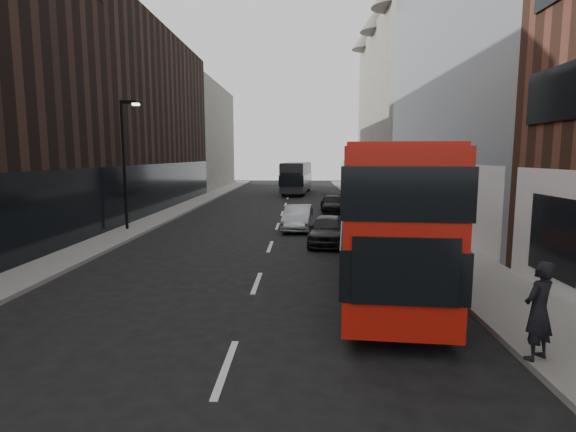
# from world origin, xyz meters

# --- Properties ---
(ground) EXTENTS (140.00, 140.00, 0.00)m
(ground) POSITION_xyz_m (0.00, 0.00, 0.00)
(ground) COLOR black
(ground) RESTS_ON ground
(sidewalk_right) EXTENTS (3.00, 80.00, 0.15)m
(sidewalk_right) POSITION_xyz_m (7.50, 25.00, 0.07)
(sidewalk_right) COLOR slate
(sidewalk_right) RESTS_ON ground
(sidewalk_left) EXTENTS (2.00, 80.00, 0.15)m
(sidewalk_left) POSITION_xyz_m (-8.00, 25.00, 0.07)
(sidewalk_left) COLOR slate
(sidewalk_left) RESTS_ON ground
(building_modern_block) EXTENTS (5.03, 22.00, 20.00)m
(building_modern_block) POSITION_xyz_m (11.47, 21.00, 9.90)
(building_modern_block) COLOR #9DA3A8
(building_modern_block) RESTS_ON ground
(building_victorian) EXTENTS (6.50, 24.00, 21.00)m
(building_victorian) POSITION_xyz_m (11.38, 44.00, 9.66)
(building_victorian) COLOR slate
(building_victorian) RESTS_ON ground
(building_left_mid) EXTENTS (5.00, 24.00, 14.00)m
(building_left_mid) POSITION_xyz_m (-11.50, 30.00, 7.00)
(building_left_mid) COLOR black
(building_left_mid) RESTS_ON ground
(building_left_far) EXTENTS (5.00, 20.00, 13.00)m
(building_left_far) POSITION_xyz_m (-11.50, 52.00, 6.50)
(building_left_far) COLOR slate
(building_left_far) RESTS_ON ground
(street_lamp) EXTENTS (1.06, 0.22, 7.00)m
(street_lamp) POSITION_xyz_m (-8.22, 18.00, 4.18)
(street_lamp) COLOR black
(street_lamp) RESTS_ON sidewalk_left
(red_bus) EXTENTS (3.61, 11.27, 4.48)m
(red_bus) POSITION_xyz_m (4.08, 7.89, 2.49)
(red_bus) COLOR #B4150B
(red_bus) RESTS_ON ground
(grey_bus) EXTENTS (3.48, 10.80, 3.44)m
(grey_bus) POSITION_xyz_m (0.80, 43.42, 1.84)
(grey_bus) COLOR black
(grey_bus) RESTS_ON ground
(car_a) EXTENTS (2.16, 4.29, 1.40)m
(car_a) POSITION_xyz_m (2.69, 14.71, 0.70)
(car_a) COLOR black
(car_a) RESTS_ON ground
(car_b) EXTENTS (1.82, 4.32, 1.39)m
(car_b) POSITION_xyz_m (1.23, 18.92, 0.69)
(car_b) COLOR #9A9EA2
(car_b) RESTS_ON ground
(car_c) EXTENTS (1.75, 4.27, 1.24)m
(car_c) POSITION_xyz_m (3.73, 26.95, 0.62)
(car_c) COLOR black
(car_c) RESTS_ON ground
(pedestrian) EXTENTS (0.88, 0.81, 2.01)m
(pedestrian) POSITION_xyz_m (6.20, 2.30, 1.16)
(pedestrian) COLOR black
(pedestrian) RESTS_ON sidewalk_right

